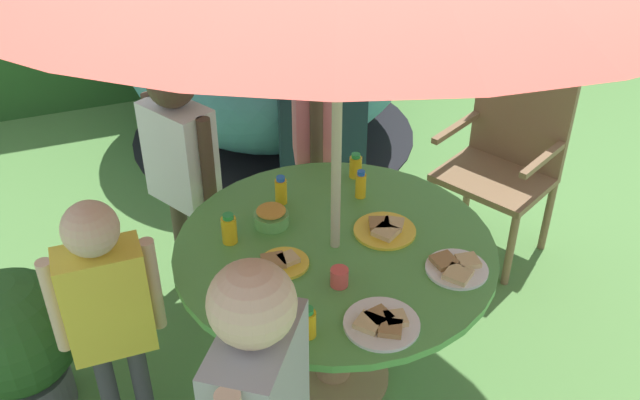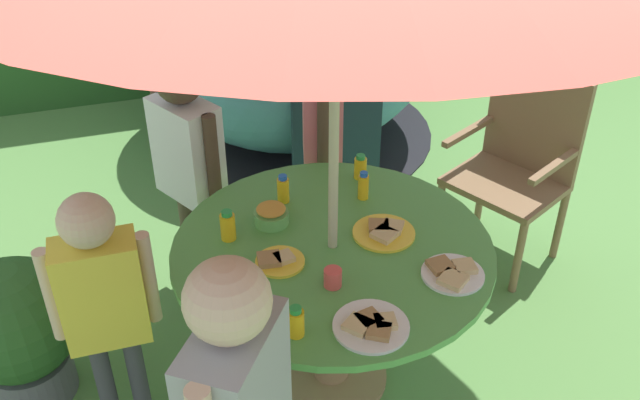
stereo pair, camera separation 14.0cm
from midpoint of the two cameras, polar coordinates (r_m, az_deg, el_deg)
ground_plane at (r=3.23m, az=2.15°, el=-14.03°), size 10.00×10.00×0.02m
garden_table at (r=2.84m, az=2.39°, el=-6.36°), size 1.23×1.23×0.72m
wooden_chair at (r=3.77m, az=16.55°, el=3.26°), size 0.63×0.67×1.00m
dome_tent at (r=4.70m, az=-1.55°, el=13.16°), size 1.98×1.98×1.45m
potted_plant at (r=3.13m, az=-21.75°, el=-9.48°), size 0.51×0.51×0.66m
child_in_pink_shirt at (r=3.44m, az=1.32°, el=6.47°), size 0.26×0.42×1.26m
child_in_white_shirt at (r=3.25m, az=-9.31°, el=3.91°), size 0.31×0.38×1.24m
child_in_yellow_shirt at (r=2.64m, az=-15.52°, el=-7.03°), size 0.38×0.19×1.12m
snack_bowl at (r=2.83m, az=-2.49°, el=-1.20°), size 0.14×0.14×0.08m
plate_center_back at (r=2.64m, az=11.99°, el=-5.73°), size 0.23×0.23×0.03m
plate_mid_right at (r=2.64m, az=-1.83°, el=-4.87°), size 0.18×0.18×0.03m
plate_mid_left at (r=2.80m, az=6.56°, el=-2.54°), size 0.24×0.24×0.03m
plate_near_right at (r=2.40m, az=5.79°, el=-9.93°), size 0.26×0.26×0.03m
juice_bottle_near_left at (r=2.94m, az=-1.60°, el=0.83°), size 0.05×0.05×0.13m
juice_bottle_far_left at (r=2.34m, az=-0.20°, el=-9.72°), size 0.06×0.06×0.12m
juice_bottle_far_right at (r=2.97m, az=4.81°, el=1.09°), size 0.04×0.04×0.13m
juice_bottle_center_front at (r=3.11m, az=4.51°, el=2.59°), size 0.05×0.05×0.11m
juice_bottle_front_edge at (r=2.75m, az=-5.91°, el=-2.09°), size 0.06×0.06×0.13m
cup_near at (r=2.53m, az=2.61°, el=-6.23°), size 0.06×0.06×0.07m
cup_far at (r=2.44m, az=-3.81°, el=-8.21°), size 0.07×0.07×0.06m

